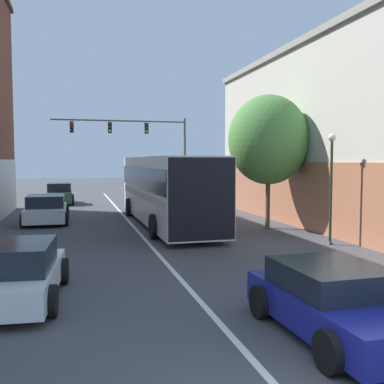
# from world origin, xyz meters

# --- Properties ---
(lane_center_line) EXTENTS (0.14, 45.38, 0.01)m
(lane_center_line) POSITION_xyz_m (0.00, 16.69, 0.00)
(lane_center_line) COLOR silver
(lane_center_line) RESTS_ON ground_plane
(building_right_storefront) EXTENTS (8.40, 20.31, 8.76)m
(building_right_storefront) POSITION_xyz_m (11.50, 15.57, 4.50)
(building_right_storefront) COLOR #B7B2A3
(building_right_storefront) RESTS_ON ground_plane
(bus) EXTENTS (2.98, 12.76, 3.31)m
(bus) POSITION_xyz_m (1.62, 17.37, 1.86)
(bus) COLOR silver
(bus) RESTS_ON ground_plane
(hatchback_foreground) EXTENTS (2.16, 3.96, 1.24)m
(hatchback_foreground) POSITION_xyz_m (1.84, 2.82, 0.61)
(hatchback_foreground) COLOR navy
(hatchback_foreground) RESTS_ON ground_plane
(parked_car_left_near) EXTENTS (2.06, 3.85, 1.53)m
(parked_car_left_near) POSITION_xyz_m (-3.77, 29.66, 0.71)
(parked_car_left_near) COLOR #285633
(parked_car_left_near) RESTS_ON ground_plane
(parked_car_left_mid) EXTENTS (2.19, 4.31, 1.42)m
(parked_car_left_mid) POSITION_xyz_m (-4.09, 19.43, 0.68)
(parked_car_left_mid) COLOR silver
(parked_car_left_mid) RESTS_ON ground_plane
(parked_car_left_far) EXTENTS (2.22, 4.14, 1.34)m
(parked_car_left_far) POSITION_xyz_m (-3.96, 6.29, 0.64)
(parked_car_left_far) COLOR silver
(parked_car_left_far) RESTS_ON ground_plane
(traffic_signal_gantry) EXTENTS (9.92, 0.36, 6.37)m
(traffic_signal_gantry) POSITION_xyz_m (2.14, 29.37, 4.81)
(traffic_signal_gantry) COLOR #514C47
(traffic_signal_gantry) RESTS_ON ground_plane
(street_lamp) EXTENTS (0.29, 0.29, 4.13)m
(street_lamp) POSITION_xyz_m (6.53, 10.59, 2.29)
(street_lamp) COLOR #233323
(street_lamp) RESTS_ON ground_plane
(street_tree_near) EXTENTS (3.74, 3.36, 6.15)m
(street_tree_near) POSITION_xyz_m (5.98, 14.99, 4.09)
(street_tree_near) COLOR brown
(street_tree_near) RESTS_ON ground_plane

